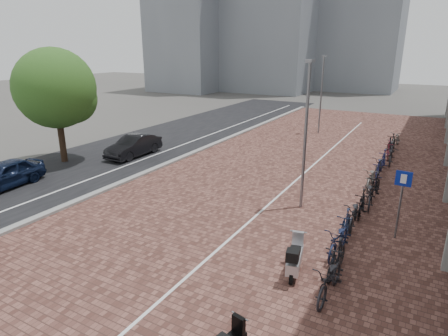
% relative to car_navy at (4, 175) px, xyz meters
% --- Properties ---
extents(ground, '(140.00, 140.00, 0.00)m').
position_rel_car_navy_xyz_m(ground, '(9.56, -1.80, -0.65)').
color(ground, '#474442').
rests_on(ground, ground).
extents(plaza_brick, '(14.50, 42.00, 0.04)m').
position_rel_car_navy_xyz_m(plaza_brick, '(11.56, 10.20, -0.64)').
color(plaza_brick, brown).
rests_on(plaza_brick, ground).
extents(street_asphalt, '(8.00, 50.00, 0.03)m').
position_rel_car_navy_xyz_m(street_asphalt, '(0.56, 10.20, -0.65)').
color(street_asphalt, black).
rests_on(street_asphalt, ground).
extents(curb, '(0.35, 42.00, 0.14)m').
position_rel_car_navy_xyz_m(curb, '(4.46, 10.20, -0.58)').
color(curb, gray).
rests_on(curb, ground).
extents(lane_line, '(0.12, 44.00, 0.00)m').
position_rel_car_navy_xyz_m(lane_line, '(2.56, 10.20, -0.63)').
color(lane_line, white).
rests_on(lane_line, street_asphalt).
extents(parking_line, '(0.10, 30.00, 0.00)m').
position_rel_car_navy_xyz_m(parking_line, '(11.76, 10.20, -0.62)').
color(parking_line, white).
rests_on(parking_line, plaza_brick).
extents(car_navy, '(1.93, 3.98, 1.31)m').
position_rel_car_navy_xyz_m(car_navy, '(0.00, 0.00, 0.00)').
color(car_navy, black).
rests_on(car_navy, ground).
extents(car_dark, '(1.40, 3.92, 1.29)m').
position_rel_car_navy_xyz_m(car_dark, '(1.57, 7.20, -0.01)').
color(car_dark, black).
rests_on(car_dark, ground).
extents(scooter_front, '(0.82, 1.69, 1.11)m').
position_rel_car_navy_xyz_m(scooter_front, '(14.39, -0.19, -0.10)').
color(scooter_front, '#B9B9BF').
rests_on(scooter_front, ground).
extents(parking_sign, '(0.52, 0.10, 2.48)m').
position_rel_car_navy_xyz_m(parking_sign, '(16.76, 3.59, 1.01)').
color(parking_sign, slate).
rests_on(parking_sign, ground).
extents(lamp_near, '(0.12, 0.12, 5.90)m').
position_rel_car_navy_xyz_m(lamp_near, '(13.02, 4.58, 2.30)').
color(lamp_near, gray).
rests_on(lamp_near, ground).
extents(lamp_far, '(0.12, 0.12, 5.76)m').
position_rel_car_navy_xyz_m(lamp_far, '(9.61, 19.19, 2.22)').
color(lamp_far, slate).
rests_on(lamp_far, ground).
extents(street_tree, '(4.42, 4.42, 6.44)m').
position_rel_car_navy_xyz_m(street_tree, '(-1.09, 4.43, 3.44)').
color(street_tree, '#382619').
rests_on(street_tree, ground).
extents(bike_row, '(1.20, 20.42, 1.05)m').
position_rel_car_navy_xyz_m(bike_row, '(15.34, 8.40, -0.13)').
color(bike_row, black).
rests_on(bike_row, ground).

